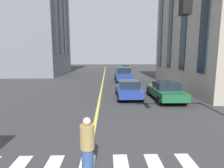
{
  "coord_description": "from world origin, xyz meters",
  "views": [
    {
      "loc": [
        -1.16,
        -0.61,
        3.13
      ],
      "look_at": [
        8.64,
        -0.87,
        1.65
      ],
      "focal_mm": 28.1,
      "sensor_mm": 36.0,
      "label": 1
    }
  ],
  "objects_px": {
    "car_blue_mid": "(123,74)",
    "pedestrian_near": "(87,147)",
    "car_green_parked_a": "(165,91)",
    "car_blue_far": "(128,89)",
    "car_white_oncoming": "(125,68)"
  },
  "relations": [
    {
      "from": "car_blue_mid",
      "to": "pedestrian_near",
      "type": "xyz_separation_m",
      "value": [
        -18.25,
        2.59,
        -0.17
      ]
    },
    {
      "from": "pedestrian_near",
      "to": "car_blue_far",
      "type": "bearing_deg",
      "value": -13.55
    },
    {
      "from": "car_white_oncoming",
      "to": "car_blue_mid",
      "type": "bearing_deg",
      "value": 173.54
    },
    {
      "from": "car_green_parked_a",
      "to": "car_blue_mid",
      "type": "distance_m",
      "value": 10.21
    },
    {
      "from": "car_green_parked_a",
      "to": "car_blue_far",
      "type": "height_order",
      "value": "car_blue_far"
    },
    {
      "from": "car_blue_mid",
      "to": "car_white_oncoming",
      "type": "bearing_deg",
      "value": -6.46
    },
    {
      "from": "car_white_oncoming",
      "to": "car_blue_far",
      "type": "distance_m",
      "value": 29.14
    },
    {
      "from": "car_blue_mid",
      "to": "pedestrian_near",
      "type": "distance_m",
      "value": 18.43
    },
    {
      "from": "car_blue_far",
      "to": "car_blue_mid",
      "type": "distance_m",
      "value": 9.26
    },
    {
      "from": "car_green_parked_a",
      "to": "car_blue_far",
      "type": "bearing_deg",
      "value": 74.89
    },
    {
      "from": "car_blue_mid",
      "to": "car_blue_far",
      "type": "bearing_deg",
      "value": 177.4
    },
    {
      "from": "car_green_parked_a",
      "to": "pedestrian_near",
      "type": "bearing_deg",
      "value": 149.77
    },
    {
      "from": "car_blue_far",
      "to": "car_blue_mid",
      "type": "relative_size",
      "value": 0.83
    },
    {
      "from": "car_green_parked_a",
      "to": "car_blue_mid",
      "type": "relative_size",
      "value": 0.94
    },
    {
      "from": "car_white_oncoming",
      "to": "car_blue_mid",
      "type": "distance_m",
      "value": 19.9
    }
  ]
}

